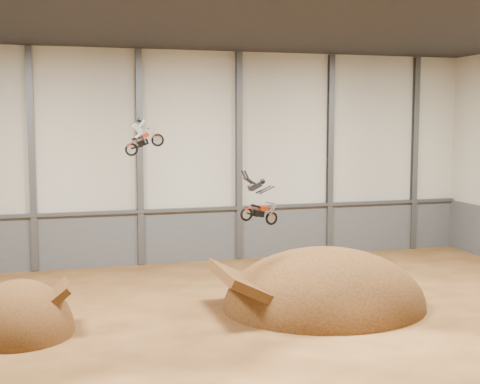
% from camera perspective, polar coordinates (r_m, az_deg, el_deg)
% --- Properties ---
extents(floor, '(40.00, 40.00, 0.00)m').
position_cam_1_polar(floor, '(31.26, 1.58, -11.44)').
color(floor, '#502F15').
rests_on(floor, ground).
extents(back_wall, '(40.00, 0.10, 14.00)m').
position_cam_1_polar(back_wall, '(44.39, -4.31, 2.97)').
color(back_wall, beige).
rests_on(back_wall, ground).
extents(ceiling, '(40.00, 40.00, 0.00)m').
position_cam_1_polar(ceiling, '(30.15, 1.66, 14.83)').
color(ceiling, black).
rests_on(ceiling, back_wall).
extents(lower_band_back, '(39.80, 0.18, 3.50)m').
position_cam_1_polar(lower_band_back, '(44.89, -4.23, -3.75)').
color(lower_band_back, '#4D5054').
rests_on(lower_band_back, ground).
extents(steel_rail, '(39.80, 0.35, 0.20)m').
position_cam_1_polar(steel_rail, '(44.47, -4.21, -1.49)').
color(steel_rail, '#47494F').
rests_on(steel_rail, lower_band_back).
extents(steel_column_1, '(0.40, 0.36, 13.90)m').
position_cam_1_polar(steel_column_1, '(43.26, -17.34, 2.62)').
color(steel_column_1, '#47494F').
rests_on(steel_column_1, ground).
extents(steel_column_2, '(0.40, 0.36, 13.90)m').
position_cam_1_polar(steel_column_2, '(43.63, -8.55, 2.86)').
color(steel_column_2, '#47494F').
rests_on(steel_column_2, ground).
extents(steel_column_3, '(0.40, 0.36, 13.90)m').
position_cam_1_polar(steel_column_3, '(45.00, -0.10, 3.03)').
color(steel_column_3, '#47494F').
rests_on(steel_column_3, ground).
extents(steel_column_4, '(0.40, 0.36, 13.90)m').
position_cam_1_polar(steel_column_4, '(47.28, 7.70, 3.12)').
color(steel_column_4, '#47494F').
rests_on(steel_column_4, ground).
extents(steel_column_5, '(0.40, 0.36, 13.90)m').
position_cam_1_polar(steel_column_5, '(50.34, 14.67, 3.16)').
color(steel_column_5, '#47494F').
rests_on(steel_column_5, ground).
extents(takeoff_ramp, '(4.78, 5.51, 4.78)m').
position_cam_1_polar(takeoff_ramp, '(31.96, -18.25, -11.36)').
color(takeoff_ramp, '#38200E').
rests_on(takeoff_ramp, ground).
extents(landing_ramp, '(10.43, 9.23, 6.02)m').
position_cam_1_polar(landing_ramp, '(34.72, 7.21, -9.69)').
color(landing_ramp, '#38200E').
rests_on(landing_ramp, ground).
extents(fmx_rider_a, '(2.38, 0.75, 2.26)m').
position_cam_1_polar(fmx_rider_a, '(31.71, -7.98, 5.06)').
color(fmx_rider_a, red).
extents(fmx_rider_b, '(3.34, 1.55, 2.93)m').
position_cam_1_polar(fmx_rider_b, '(32.15, 1.55, -0.54)').
color(fmx_rider_b, '#B12B0D').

